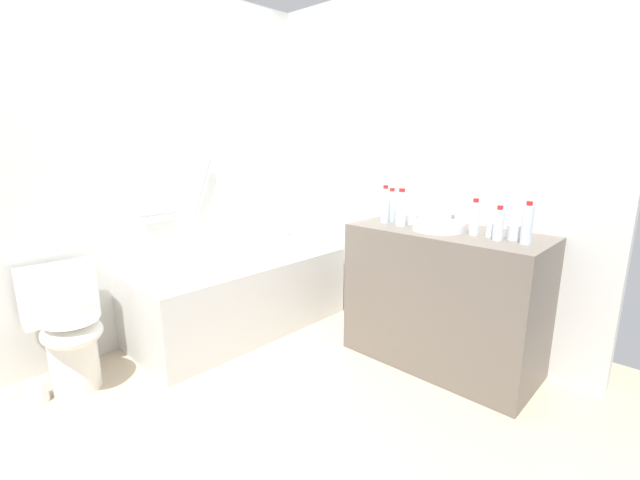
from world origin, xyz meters
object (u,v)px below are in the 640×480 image
Objects in this scene: toilet at (68,328)px; water_bottle_1 at (391,206)px; sink_faucet at (452,220)px; water_bottle_5 at (499,224)px; water_bottle_3 at (385,205)px; drinking_glass_0 at (492,230)px; toilet_paper_roll at (37,392)px; water_bottle_2 at (527,224)px; drinking_glass_1 at (513,233)px; water_bottle_0 at (475,218)px; water_bottle_4 at (401,208)px; bathtub at (240,292)px; drinking_glass_2 at (412,218)px; sink_basin at (438,226)px.

water_bottle_1 is (1.78, -1.03, 0.63)m from toilet.
sink_faucet is 0.43m from water_bottle_5.
drinking_glass_0 is at bearing -84.49° from water_bottle_3.
water_bottle_3 is 2.01× the size of toilet_paper_roll.
toilet is 2.67m from water_bottle_2.
toilet is 8.83× the size of drinking_glass_1.
water_bottle_0 is 0.94× the size of water_bottle_1.
drinking_glass_1 is (-0.00, -0.82, -0.07)m from water_bottle_1.
drinking_glass_1 is (0.07, -0.06, -0.05)m from water_bottle_5.
toilet_paper_roll is at bearing 149.18° from water_bottle_4.
water_bottle_1 is 1.17× the size of water_bottle_5.
water_bottle_2 is 0.12m from drinking_glass_1.
drinking_glass_2 is at bearing -61.49° from bathtub.
drinking_glass_0 is at bearing -82.48° from sink_basin.
water_bottle_1 is at bearing 89.22° from drinking_glass_2.
toilet is 2.26× the size of sink_basin.
water_bottle_5 is at bearing -42.53° from toilet_paper_roll.
water_bottle_4 is at bearing -95.04° from water_bottle_3.
bathtub is at bearing 118.51° from drinking_glass_2.
water_bottle_1 is (0.05, 0.39, 0.08)m from sink_basin.
drinking_glass_0 is (-0.15, -0.32, 0.01)m from sink_faucet.
drinking_glass_0 is at bearing -82.01° from water_bottle_4.
water_bottle_3 is (0.53, -0.95, 0.72)m from bathtub.
toilet is 8.04× the size of drinking_glass_2.
water_bottle_0 is 0.23m from drinking_glass_1.
water_bottle_4 is 2.41m from toilet_paper_roll.
water_bottle_3 is at bearing 84.96° from water_bottle_4.
water_bottle_5 is 0.11m from drinking_glass_1.
water_bottle_1 is 2.42m from toilet_paper_roll.
toilet_paper_roll is (-2.13, 1.38, -0.87)m from sink_faucet.
water_bottle_3 is 0.83m from drinking_glass_1.
sink_basin is at bearing -35.50° from toilet_paper_roll.
sink_basin is at bearing -81.40° from water_bottle_4.
water_bottle_4 is (1.69, -1.17, 0.64)m from toilet.
water_bottle_0 is 0.93× the size of water_bottle_2.
water_bottle_2 is 1.19× the size of water_bottle_5.
water_bottle_5 is at bearing 95.09° from water_bottle_2.
sink_faucet is 0.60× the size of water_bottle_3.
water_bottle_3 is at bearing -27.56° from toilet_paper_roll.
water_bottle_1 reaches higher than toilet.
water_bottle_0 is (-0.17, -0.22, 0.06)m from sink_faucet.
toilet is 3.39× the size of water_bottle_0.
drinking_glass_2 reaches higher than sink_faucet.
bathtub is 1.40m from water_bottle_4.
water_bottle_3 is at bearing 91.11° from water_bottle_2.
water_bottle_5 is at bearing -89.65° from water_bottle_3.
sink_basin is 2.14× the size of sink_faucet.
water_bottle_3 is (-0.03, 0.38, 0.10)m from sink_basin.
sink_faucet is at bearing -70.29° from water_bottle_1.
water_bottle_4 is (-0.06, 0.47, 0.01)m from water_bottle_0.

